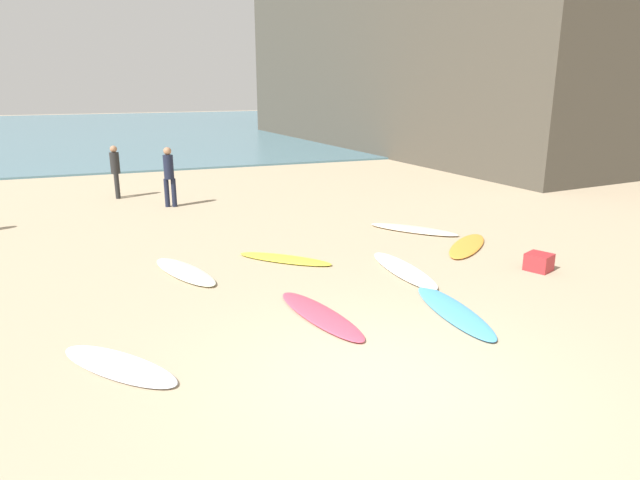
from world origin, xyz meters
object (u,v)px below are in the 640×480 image
object	(u,v)px
surfboard_6	(467,246)
beachgoer_mid	(115,169)
surfboard_5	(454,311)
surfboard_3	(285,259)
surfboard_2	(185,271)
beach_cooler	(539,262)
surfboard_1	(404,270)
surfboard_4	(119,366)
beachgoer_near	(169,174)
surfboard_7	(320,315)
surfboard_0	(413,229)

from	to	relation	value
surfboard_6	beachgoer_mid	world-z (taller)	beachgoer_mid
surfboard_5	beachgoer_mid	world-z (taller)	beachgoer_mid
surfboard_3	surfboard_6	size ratio (longest dim) A/B	0.96
surfboard_2	beach_cooler	bearing A→B (deg)	-38.76
surfboard_1	beachgoer_mid	bearing A→B (deg)	118.57
surfboard_3	surfboard_6	world-z (taller)	surfboard_6
surfboard_2	surfboard_4	distance (m)	3.67
surfboard_5	beach_cooler	distance (m)	2.99
beachgoer_mid	beachgoer_near	bearing A→B (deg)	35.71
surfboard_1	beachgoer_near	world-z (taller)	beachgoer_near
surfboard_1	surfboard_3	size ratio (longest dim) A/B	1.14
beach_cooler	surfboard_2	bearing A→B (deg)	161.19
surfboard_4	surfboard_5	world-z (taller)	surfboard_5
surfboard_6	surfboard_4	bearing A→B (deg)	-110.44
surfboard_2	beachgoer_mid	distance (m)	8.06
surfboard_3	surfboard_7	world-z (taller)	surfboard_3
surfboard_0	beachgoer_mid	distance (m)	9.49
beach_cooler	surfboard_5	bearing A→B (deg)	-155.65
surfboard_6	surfboard_7	world-z (taller)	surfboard_6
surfboard_3	surfboard_4	size ratio (longest dim) A/B	1.03
surfboard_7	surfboard_0	bearing A→B (deg)	-145.63
surfboard_5	beach_cooler	xyz separation A→B (m)	(2.72, 1.23, 0.13)
surfboard_2	surfboard_5	distance (m)	5.08
beachgoer_mid	beach_cooler	bearing A→B (deg)	34.76
surfboard_5	surfboard_6	distance (m)	3.82
beachgoer_mid	surfboard_3	bearing A→B (deg)	19.51
surfboard_0	beach_cooler	size ratio (longest dim) A/B	4.98
beachgoer_mid	surfboard_6	bearing A→B (deg)	38.70
surfboard_0	beachgoer_mid	bearing A→B (deg)	94.79
surfboard_0	surfboard_3	size ratio (longest dim) A/B	1.09
surfboard_6	beachgoer_mid	bearing A→B (deg)	177.40
surfboard_1	surfboard_6	distance (m)	2.32
surfboard_0	surfboard_1	xyz separation A→B (m)	(-1.69, -2.60, 0.00)
surfboard_0	beachgoer_mid	world-z (taller)	beachgoer_mid
surfboard_3	surfboard_5	size ratio (longest dim) A/B	0.90
surfboard_3	beach_cooler	bearing A→B (deg)	-74.72
surfboard_5	beachgoer_near	xyz separation A→B (m)	(-3.32, 9.53, 0.92)
surfboard_1	surfboard_5	size ratio (longest dim) A/B	1.02
surfboard_1	surfboard_4	bearing A→B (deg)	-157.99
surfboard_5	beachgoer_near	world-z (taller)	beachgoer_near
beachgoer_near	beach_cooler	xyz separation A→B (m)	(6.04, -8.30, -0.79)
surfboard_3	surfboard_6	xyz separation A→B (m)	(4.05, -0.51, 0.00)
surfboard_7	beachgoer_near	world-z (taller)	beachgoer_near
surfboard_7	beachgoer_near	distance (m)	9.06
surfboard_5	surfboard_7	size ratio (longest dim) A/B	1.02
surfboard_0	surfboard_6	distance (m)	1.68
surfboard_0	beachgoer_mid	xyz separation A→B (m)	(-6.64, 6.73, 0.85)
surfboard_2	surfboard_3	distance (m)	2.03
surfboard_2	surfboard_4	size ratio (longest dim) A/B	1.05
surfboard_6	surfboard_3	bearing A→B (deg)	-139.96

